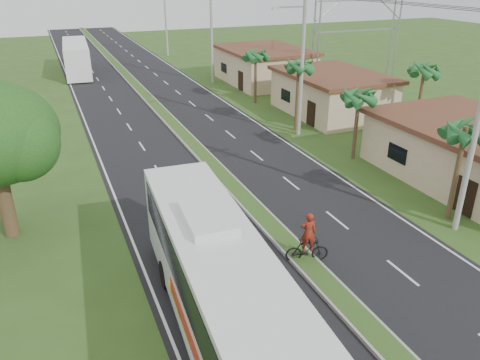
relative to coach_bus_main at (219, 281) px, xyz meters
name	(u,v)px	position (x,y,z in m)	size (l,w,h in m)	color
ground	(333,293)	(5.04, 0.47, -2.36)	(180.00, 180.00, 0.00)	#31501D
road_asphalt	(188,140)	(5.04, 20.47, -2.35)	(14.00, 160.00, 0.02)	black
median_strip	(188,139)	(5.04, 20.47, -2.26)	(1.20, 160.00, 0.18)	gray
lane_edge_left	(97,152)	(-1.66, 20.47, -2.36)	(0.12, 160.00, 0.01)	silver
lane_edge_right	(267,130)	(11.74, 20.47, -2.36)	(0.12, 160.00, 0.01)	silver
shop_near	(478,154)	(19.04, 6.47, -0.58)	(8.60, 12.60, 3.52)	tan
shop_mid	(331,93)	(19.04, 22.47, -0.50)	(7.60, 10.60, 3.67)	tan
shop_far	(264,65)	(19.04, 36.47, -0.43)	(8.60, 11.60, 3.82)	tan
palm_verge_a	(465,132)	(14.04, 3.47, 2.38)	(2.40, 2.40, 5.45)	#473321
palm_verge_b	(359,96)	(14.44, 12.47, 2.00)	(2.40, 2.40, 5.05)	#473321
palm_verge_c	(299,66)	(13.84, 19.47, 2.76)	(2.40, 2.40, 5.85)	#473321
palm_verge_d	(256,55)	(14.34, 28.47, 2.19)	(2.40, 2.40, 5.25)	#473321
palm_behind_shop	(425,70)	(22.54, 15.47, 2.57)	(2.40, 2.40, 5.65)	#473321
utility_pole_a	(478,120)	(13.54, 2.47, 3.31)	(1.60, 0.28, 11.00)	gray
utility_pole_b	(302,53)	(13.51, 18.47, 3.90)	(3.20, 0.28, 12.00)	gray
utility_pole_c	(212,31)	(13.54, 38.47, 3.31)	(1.60, 0.28, 11.00)	gray
utility_pole_d	(166,18)	(13.54, 58.47, 3.06)	(1.60, 0.28, 10.50)	gray
billboard_lattice	(358,22)	(27.04, 30.47, 4.46)	(10.18, 1.18, 12.07)	gray
coach_bus_main	(219,281)	(0.00, 0.00, 0.00)	(3.57, 13.41, 4.29)	silver
coach_bus_far	(76,56)	(-0.16, 49.98, -0.23)	(3.60, 13.02, 3.75)	white
motorcyclist	(307,245)	(5.18, 2.85, -1.49)	(2.00, 1.09, 2.43)	black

